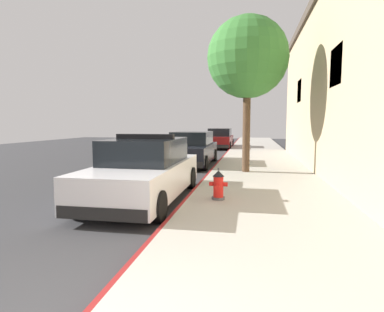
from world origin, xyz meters
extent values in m
cube|color=#353538|center=(-4.11, 10.00, -0.10)|extent=(35.20, 60.00, 0.20)
cube|color=#ADA89E|center=(1.89, 10.00, 0.07)|extent=(3.77, 60.00, 0.13)
cube|color=maroon|center=(-0.04, 10.00, 0.07)|extent=(0.08, 60.00, 0.13)
cube|color=black|center=(3.80, 7.98, 3.54)|extent=(0.06, 1.30, 1.10)
cube|color=black|center=(3.80, 15.07, 3.54)|extent=(0.06, 1.30, 1.10)
cube|color=white|center=(-1.14, 5.88, 0.58)|extent=(1.84, 4.80, 0.76)
cube|color=black|center=(-1.14, 6.03, 1.26)|extent=(1.64, 2.50, 0.60)
cube|color=black|center=(-1.14, 3.54, 0.32)|extent=(1.76, 0.16, 0.24)
cube|color=black|center=(-1.14, 8.22, 0.32)|extent=(1.76, 0.16, 0.24)
cylinder|color=black|center=(-2.00, 7.58, 0.32)|extent=(0.22, 0.64, 0.64)
cylinder|color=black|center=(-0.28, 7.58, 0.32)|extent=(0.22, 0.64, 0.64)
cylinder|color=black|center=(-2.00, 4.18, 0.32)|extent=(0.22, 0.64, 0.64)
cylinder|color=black|center=(-0.28, 4.18, 0.32)|extent=(0.22, 0.64, 0.64)
cube|color=black|center=(-1.14, 5.98, 1.62)|extent=(1.48, 0.20, 0.12)
cube|color=red|center=(-1.49, 5.98, 1.62)|extent=(0.44, 0.18, 0.11)
cube|color=#1E33E0|center=(-0.79, 5.98, 1.62)|extent=(0.44, 0.18, 0.11)
cube|color=black|center=(-1.25, 12.95, 0.58)|extent=(1.84, 4.80, 0.76)
cube|color=black|center=(-1.25, 13.10, 1.26)|extent=(1.64, 2.50, 0.60)
cube|color=black|center=(-1.25, 10.61, 0.32)|extent=(1.76, 0.16, 0.24)
cube|color=black|center=(-1.25, 15.29, 0.32)|extent=(1.76, 0.16, 0.24)
cylinder|color=black|center=(-2.11, 14.65, 0.32)|extent=(0.22, 0.64, 0.64)
cylinder|color=black|center=(-0.39, 14.65, 0.32)|extent=(0.22, 0.64, 0.64)
cylinder|color=black|center=(-2.11, 11.25, 0.32)|extent=(0.22, 0.64, 0.64)
cylinder|color=black|center=(-0.39, 11.25, 0.32)|extent=(0.22, 0.64, 0.64)
cube|color=maroon|center=(-0.95, 23.28, 0.58)|extent=(1.84, 4.80, 0.76)
cube|color=black|center=(-0.95, 23.43, 1.26)|extent=(1.64, 2.50, 0.60)
cube|color=black|center=(-0.95, 20.94, 0.32)|extent=(1.76, 0.16, 0.24)
cube|color=black|center=(-0.95, 25.62, 0.32)|extent=(1.76, 0.16, 0.24)
cylinder|color=black|center=(-1.81, 24.98, 0.32)|extent=(0.22, 0.64, 0.64)
cylinder|color=black|center=(-0.09, 24.98, 0.32)|extent=(0.22, 0.64, 0.64)
cylinder|color=black|center=(-1.81, 21.58, 0.32)|extent=(0.22, 0.64, 0.64)
cylinder|color=black|center=(-0.09, 21.58, 0.32)|extent=(0.22, 0.64, 0.64)
cylinder|color=#4C4C51|center=(0.74, 5.79, 0.16)|extent=(0.32, 0.32, 0.06)
cylinder|color=red|center=(0.74, 5.79, 0.44)|extent=(0.24, 0.24, 0.50)
cone|color=black|center=(0.74, 5.79, 0.76)|extent=(0.28, 0.28, 0.14)
cylinder|color=#4C4C51|center=(0.74, 5.79, 0.86)|extent=(0.05, 0.05, 0.06)
cylinder|color=red|center=(0.57, 5.79, 0.50)|extent=(0.10, 0.10, 0.10)
cylinder|color=red|center=(0.91, 5.79, 0.50)|extent=(0.10, 0.10, 0.10)
cylinder|color=red|center=(0.74, 5.61, 0.45)|extent=(0.13, 0.12, 0.13)
cylinder|color=brown|center=(1.30, 10.43, 1.72)|extent=(0.28, 0.28, 3.18)
sphere|color=#387A33|center=(1.30, 10.43, 4.35)|extent=(2.97, 2.97, 2.97)
camera|label=1|loc=(1.50, -1.75, 1.95)|focal=29.98mm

